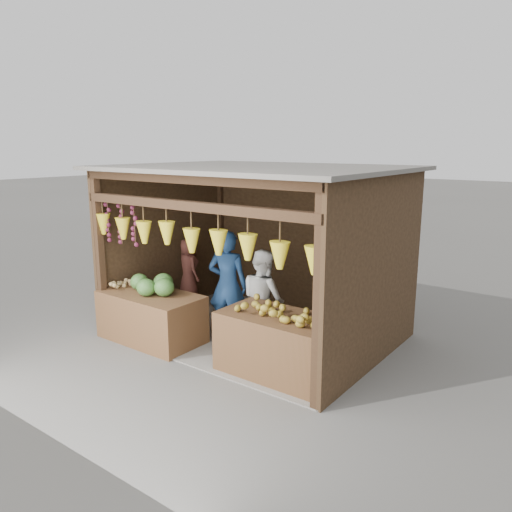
{
  "coord_description": "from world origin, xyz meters",
  "views": [
    {
      "loc": [
        4.5,
        -6.04,
        2.96
      ],
      "look_at": [
        0.08,
        -0.1,
        1.31
      ],
      "focal_mm": 35.0,
      "sensor_mm": 36.0,
      "label": 1
    }
  ],
  "objects_px": {
    "man_standing": "(228,285)",
    "vendor_seated": "(189,268)",
    "counter_left": "(151,317)",
    "counter_right": "(282,346)",
    "woman_standing": "(263,299)"
  },
  "relations": [
    {
      "from": "counter_right",
      "to": "man_standing",
      "type": "height_order",
      "value": "man_standing"
    },
    {
      "from": "man_standing",
      "to": "counter_right",
      "type": "bearing_deg",
      "value": 136.44
    },
    {
      "from": "counter_right",
      "to": "woman_standing",
      "type": "xyz_separation_m",
      "value": [
        -0.76,
        0.64,
        0.34
      ]
    },
    {
      "from": "man_standing",
      "to": "vendor_seated",
      "type": "distance_m",
      "value": 1.48
    },
    {
      "from": "counter_left",
      "to": "man_standing",
      "type": "xyz_separation_m",
      "value": [
        0.88,
        0.79,
        0.48
      ]
    },
    {
      "from": "counter_right",
      "to": "woman_standing",
      "type": "bearing_deg",
      "value": 139.96
    },
    {
      "from": "counter_right",
      "to": "man_standing",
      "type": "xyz_separation_m",
      "value": [
        -1.42,
        0.61,
        0.45
      ]
    },
    {
      "from": "man_standing",
      "to": "vendor_seated",
      "type": "relative_size",
      "value": 1.58
    },
    {
      "from": "man_standing",
      "to": "vendor_seated",
      "type": "height_order",
      "value": "man_standing"
    },
    {
      "from": "counter_right",
      "to": "man_standing",
      "type": "relative_size",
      "value": 0.97
    },
    {
      "from": "vendor_seated",
      "to": "counter_left",
      "type": "bearing_deg",
      "value": 130.72
    },
    {
      "from": "woman_standing",
      "to": "vendor_seated",
      "type": "distance_m",
      "value": 2.09
    },
    {
      "from": "man_standing",
      "to": "woman_standing",
      "type": "bearing_deg",
      "value": 162.64
    },
    {
      "from": "man_standing",
      "to": "woman_standing",
      "type": "distance_m",
      "value": 0.66
    },
    {
      "from": "counter_left",
      "to": "man_standing",
      "type": "distance_m",
      "value": 1.28
    }
  ]
}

